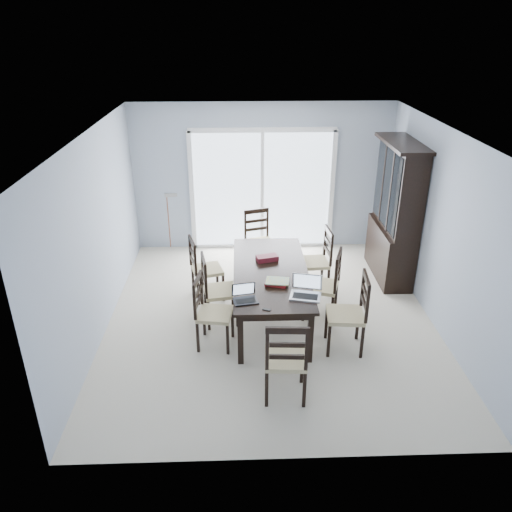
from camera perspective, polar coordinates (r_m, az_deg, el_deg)
The scene contains 24 objects.
floor at distance 7.10m, azimuth 1.61°, elevation -7.08°, with size 5.00×5.00×0.00m, color beige.
ceiling at distance 6.11m, azimuth 1.91°, elevation 13.93°, with size 5.00×5.00×0.00m, color white.
back_wall at distance 8.85m, azimuth 0.71°, elevation 8.91°, with size 4.50×0.02×2.60m, color #98A4B5.
wall_left at distance 6.74m, azimuth -17.73°, elevation 2.24°, with size 0.02×5.00×2.60m, color #98A4B5.
wall_right at distance 7.01m, azimuth 20.45°, elevation 2.72°, with size 0.02×5.00×2.60m, color #98A4B5.
balcony at distance 10.24m, azimuth 0.40°, elevation 3.25°, with size 4.50×2.00×0.10m, color gray.
railing at distance 10.98m, azimuth 0.19°, elevation 8.13°, with size 4.50×0.06×1.10m, color #99999E.
dining_table at distance 6.77m, azimuth 1.68°, elevation -2.27°, with size 1.00×2.20×0.75m.
china_hutch at distance 8.11m, azimuth 15.62°, elevation 4.67°, with size 0.50×1.38×2.20m.
sliding_door at distance 8.89m, azimuth 0.71°, elevation 7.55°, with size 2.52×0.05×2.18m.
chair_left_near at distance 6.30m, azimuth -5.61°, elevation -5.52°, with size 0.49×0.48×1.12m.
chair_left_mid at distance 6.75m, azimuth -4.95°, elevation -3.07°, with size 0.51×0.50×1.15m.
chair_left_far at distance 7.36m, azimuth -6.37°, elevation -0.73°, with size 0.53×0.52×1.12m.
chair_right_near at distance 6.29m, azimuth 11.19°, elevation -5.53°, with size 0.50×0.49×1.20m.
chair_right_mid at distance 6.90m, azimuth 8.33°, elevation -2.50°, with size 0.56×0.56×1.17m.
chair_right_far at distance 7.59m, azimuth 7.35°, elevation 0.27°, with size 0.48×0.47×1.17m.
chair_end_near at distance 5.37m, azimuth 3.47°, elevation -11.03°, with size 0.47×0.48×1.19m.
chair_end_far at distance 8.26m, azimuth 0.28°, elevation 2.60°, with size 0.54×0.55×1.16m.
laptop_dark at distance 6.00m, azimuth -1.21°, elevation -4.81°, with size 0.32×0.25×0.20m.
laptop_silver at distance 6.11m, azimuth 5.69°, elevation -4.18°, with size 0.42×0.34×0.26m.
book_stack at distance 6.39m, azimuth 2.40°, elevation -3.00°, with size 0.33×0.27×0.05m.
cell_phone at distance 5.85m, azimuth 1.24°, elevation -6.13°, with size 0.10×0.04×0.01m, color black.
game_box at distance 6.99m, azimuth 1.27°, elevation -0.25°, with size 0.30×0.15×0.07m, color #4F0F1C.
hot_tub at distance 10.05m, azimuth -4.60°, elevation 6.20°, with size 2.25×2.07×1.04m.
Camera 1 is at (-0.41, -5.98, 3.82)m, focal length 35.00 mm.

